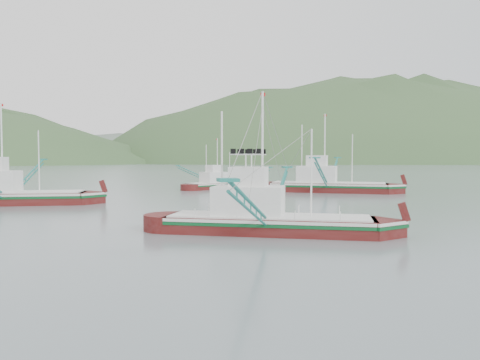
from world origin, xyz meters
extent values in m
plane|color=slate|center=(0.00, 0.00, 0.00)|extent=(1200.00, 1200.00, 0.00)
cube|color=#490D0C|center=(0.73, -0.14, 0.18)|extent=(13.91, 8.48, 1.81)
cube|color=silver|center=(0.73, -0.14, 0.95)|extent=(13.69, 8.44, 0.20)
cube|color=#0B4D22|center=(0.73, -0.14, 0.72)|extent=(13.70, 8.46, 0.20)
cube|color=silver|center=(0.73, -0.14, 1.13)|extent=(13.22, 8.05, 0.11)
cube|color=silver|center=(-0.52, 0.37, 2.08)|extent=(5.28, 4.39, 1.99)
cube|color=silver|center=(-0.52, 0.37, 3.71)|extent=(2.93, 2.73, 1.27)
cylinder|color=white|center=(0.31, 0.03, 5.15)|extent=(0.14, 0.14, 8.13)
cylinder|color=white|center=(-2.20, 1.06, 4.54)|extent=(0.13, 0.13, 6.91)
cylinder|color=white|center=(3.24, -1.17, 3.93)|extent=(0.11, 0.11, 5.69)
cube|color=#490D0C|center=(4.09, 44.01, 0.16)|extent=(11.41, 9.22, 1.56)
cube|color=silver|center=(4.09, 44.01, 0.82)|extent=(11.25, 9.14, 0.17)
cube|color=#0B4D22|center=(4.09, 44.01, 0.62)|extent=(11.26, 9.15, 0.17)
cube|color=silver|center=(4.09, 44.01, 0.98)|extent=(10.84, 8.76, 0.09)
cube|color=silver|center=(3.12, 43.34, 1.80)|extent=(4.63, 4.27, 1.72)
cube|color=silver|center=(3.12, 43.34, 3.20)|extent=(2.65, 2.57, 1.09)
cylinder|color=white|center=(3.77, 43.78, 4.45)|extent=(0.12, 0.12, 7.03)
cylinder|color=white|center=(1.84, 42.45, 3.92)|extent=(0.11, 0.11, 5.97)
cylinder|color=white|center=(6.01, 45.34, 3.40)|extent=(0.09, 0.09, 4.92)
cube|color=#490D0C|center=(-21.45, 23.16, 0.21)|extent=(15.79, 4.83, 2.08)
cube|color=silver|center=(-21.45, 23.16, 1.09)|extent=(15.48, 4.90, 0.23)
cube|color=#0B4D22|center=(-21.45, 23.16, 0.83)|extent=(15.48, 4.92, 0.23)
cube|color=silver|center=(-21.45, 23.16, 1.30)|extent=(15.00, 4.59, 0.12)
cylinder|color=white|center=(-21.97, 23.18, 5.94)|extent=(0.17, 0.17, 9.37)
cylinder|color=white|center=(-18.33, 23.03, 4.53)|extent=(0.12, 0.12, 6.56)
cube|color=#490D0C|center=(18.20, 33.25, 0.22)|extent=(16.54, 11.48, 2.18)
cube|color=silver|center=(18.20, 33.25, 1.15)|extent=(16.29, 11.41, 0.24)
cube|color=#0B4D22|center=(18.20, 33.25, 0.87)|extent=(16.30, 11.43, 0.24)
cube|color=silver|center=(18.20, 33.25, 1.37)|extent=(15.71, 10.91, 0.13)
cube|color=silver|center=(16.75, 34.01, 2.51)|extent=(6.46, 5.63, 2.40)
cube|color=silver|center=(16.75, 34.01, 4.48)|extent=(3.63, 3.45, 1.53)
cylinder|color=white|center=(17.72, 33.51, 6.23)|extent=(0.17, 0.17, 9.83)
cylinder|color=white|center=(14.82, 35.03, 5.49)|extent=(0.15, 0.15, 8.36)
cylinder|color=white|center=(21.10, 31.73, 4.75)|extent=(0.13, 0.13, 6.88)
ellipsoid|color=#34542B|center=(240.00, 430.00, 0.00)|extent=(684.00, 432.00, 306.00)
ellipsoid|color=slate|center=(30.00, 560.00, 0.00)|extent=(960.00, 400.00, 240.00)
camera|label=1|loc=(-6.99, -29.54, 4.96)|focal=35.00mm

